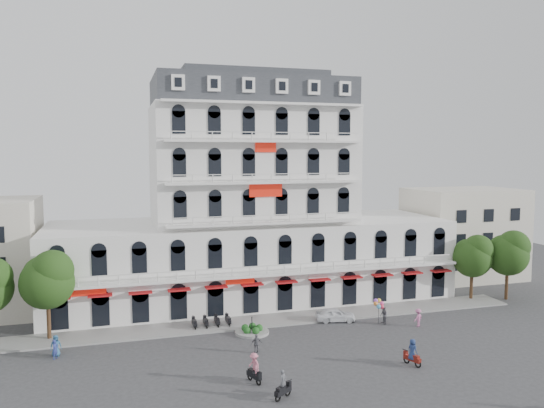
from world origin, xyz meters
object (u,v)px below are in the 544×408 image
(rider_east, at_px, (412,352))
(balloon_vendor, at_px, (382,311))
(rider_center, at_px, (254,367))
(parked_car, at_px, (335,315))
(rider_west, at_px, (283,386))

(rider_east, bearing_deg, balloon_vendor, -36.18)
(rider_center, distance_m, balloon_vendor, 18.14)
(parked_car, xyz_separation_m, balloon_vendor, (4.12, -1.98, 0.58))
(rider_west, height_order, rider_east, rider_east)
(parked_car, bearing_deg, rider_center, 147.55)
(rider_west, relative_size, rider_center, 0.92)
(parked_car, bearing_deg, rider_east, -160.50)
(rider_west, distance_m, rider_center, 3.31)
(rider_east, height_order, balloon_vendor, balloon_vendor)
(parked_car, height_order, rider_center, rider_center)
(rider_center, bearing_deg, rider_east, 67.43)
(rider_east, xyz_separation_m, rider_center, (-12.86, 0.47, 0.12))
(rider_west, xyz_separation_m, rider_center, (-1.28, 3.04, 0.29))
(rider_west, bearing_deg, rider_center, 78.64)
(parked_car, distance_m, balloon_vendor, 4.61)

